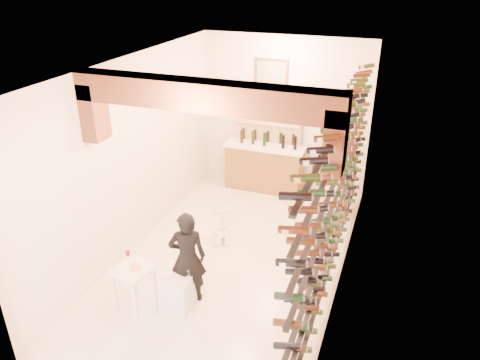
% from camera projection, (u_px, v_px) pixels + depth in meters
% --- Properties ---
extents(ground, '(6.00, 6.00, 0.00)m').
position_uv_depth(ground, '(234.00, 257.00, 7.72)').
color(ground, '#EFE6CE').
rests_on(ground, ground).
extents(room_shell, '(3.52, 6.02, 3.21)m').
position_uv_depth(room_shell, '(226.00, 136.00, 6.52)').
color(room_shell, '#F0E1D0').
rests_on(room_shell, ground).
extents(wine_rack, '(0.32, 5.70, 2.56)m').
position_uv_depth(wine_rack, '(333.00, 189.00, 6.57)').
color(wine_rack, black).
rests_on(wine_rack, ground).
extents(back_counter, '(1.70, 0.62, 1.29)m').
position_uv_depth(back_counter, '(265.00, 166.00, 9.82)').
color(back_counter, brown).
rests_on(back_counter, ground).
extents(back_shelving, '(1.40, 0.31, 2.73)m').
position_uv_depth(back_shelving, '(269.00, 134.00, 9.75)').
color(back_shelving, '#E0B67E').
rests_on(back_shelving, ground).
extents(tasting_table, '(0.58, 0.58, 0.86)m').
position_uv_depth(tasting_table, '(133.00, 276.00, 6.32)').
color(tasting_table, white).
rests_on(tasting_table, ground).
extents(white_stool, '(0.42, 0.42, 0.50)m').
position_uv_depth(white_stool, '(177.00, 293.00, 6.50)').
color(white_stool, white).
rests_on(white_stool, ground).
extents(person, '(0.62, 0.53, 1.43)m').
position_uv_depth(person, '(187.00, 258.00, 6.48)').
color(person, black).
rests_on(person, ground).
extents(chrome_barstool, '(0.36, 0.36, 0.70)m').
position_uv_depth(chrome_barstool, '(222.00, 222.00, 7.96)').
color(chrome_barstool, silver).
rests_on(chrome_barstool, ground).
extents(crate_lower, '(0.55, 0.48, 0.28)m').
position_uv_depth(crate_lower, '(331.00, 207.00, 9.01)').
color(crate_lower, '#DDAF79').
rests_on(crate_lower, ground).
extents(crate_upper, '(0.51, 0.39, 0.27)m').
position_uv_depth(crate_upper, '(332.00, 194.00, 8.89)').
color(crate_upper, '#DDAF79').
rests_on(crate_upper, crate_lower).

